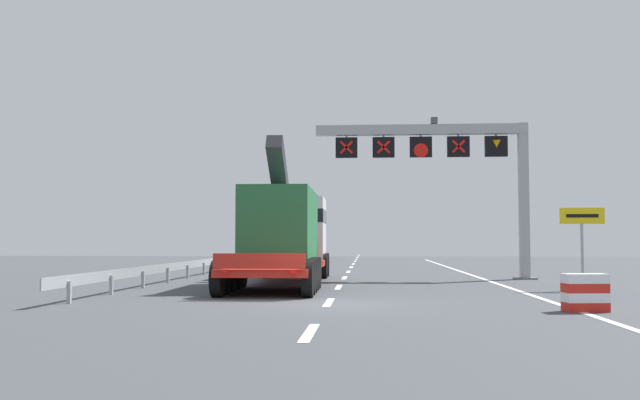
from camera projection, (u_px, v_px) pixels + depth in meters
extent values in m
plane|color=#424449|center=(324.00, 304.00, 18.85)|extent=(112.00, 112.00, 0.00)
cube|color=silver|center=(309.00, 333.00, 12.87)|extent=(0.20, 2.60, 0.01)
cube|color=silver|center=(329.00, 302.00, 19.13)|extent=(0.20, 2.60, 0.01)
cube|color=silver|center=(338.00, 287.00, 25.40)|extent=(0.20, 2.60, 0.01)
cube|color=silver|center=(344.00, 278.00, 31.66)|extent=(0.20, 2.60, 0.01)
cube|color=silver|center=(348.00, 272.00, 37.92)|extent=(0.20, 2.60, 0.01)
cube|color=silver|center=(351.00, 267.00, 44.19)|extent=(0.20, 2.60, 0.01)
cube|color=silver|center=(353.00, 264.00, 50.45)|extent=(0.20, 2.60, 0.01)
cube|color=silver|center=(355.00, 261.00, 56.71)|extent=(0.20, 2.60, 0.01)
cube|color=silver|center=(356.00, 259.00, 62.97)|extent=(0.20, 2.60, 0.01)
cube|color=silver|center=(357.00, 258.00, 69.24)|extent=(0.20, 2.60, 0.01)
cube|color=silver|center=(358.00, 256.00, 75.50)|extent=(0.20, 2.60, 0.01)
cube|color=silver|center=(359.00, 255.00, 81.76)|extent=(0.20, 2.60, 0.01)
cube|color=silver|center=(485.00, 280.00, 30.38)|extent=(0.20, 63.00, 0.01)
cube|color=#9EA0A5|center=(524.00, 201.00, 30.93)|extent=(0.40, 0.40, 6.88)
cube|color=slate|center=(525.00, 278.00, 30.74)|extent=(0.90, 0.90, 0.08)
cube|color=#9EA0A5|center=(421.00, 130.00, 31.42)|extent=(9.36, 0.44, 0.44)
cube|color=#4C4C51|center=(434.00, 121.00, 31.41)|extent=(0.28, 0.40, 0.28)
cube|color=black|center=(496.00, 146.00, 31.15)|extent=(0.98, 0.24, 0.91)
cube|color=#9EA0A5|center=(496.00, 135.00, 31.18)|extent=(0.08, 0.08, 0.16)
cone|color=orange|center=(497.00, 144.00, 31.03)|extent=(0.35, 0.35, 0.32)
cube|color=black|center=(458.00, 147.00, 31.27)|extent=(0.98, 0.24, 0.91)
cube|color=#9EA0A5|center=(458.00, 135.00, 31.29)|extent=(0.08, 0.08, 0.16)
cube|color=red|center=(459.00, 146.00, 31.14)|extent=(0.60, 0.02, 0.60)
cube|color=red|center=(459.00, 146.00, 31.14)|extent=(0.60, 0.02, 0.60)
cube|color=black|center=(421.00, 147.00, 31.38)|extent=(0.98, 0.24, 0.91)
cube|color=#9EA0A5|center=(421.00, 136.00, 31.41)|extent=(0.08, 0.08, 0.16)
cone|color=red|center=(421.00, 150.00, 31.24)|extent=(0.63, 0.02, 0.63)
cube|color=black|center=(384.00, 147.00, 31.49)|extent=(0.98, 0.24, 0.91)
cube|color=#9EA0A5|center=(383.00, 136.00, 31.52)|extent=(0.08, 0.08, 0.16)
cube|color=red|center=(384.00, 147.00, 31.36)|extent=(0.60, 0.02, 0.60)
cube|color=red|center=(384.00, 147.00, 31.36)|extent=(0.60, 0.02, 0.60)
cube|color=black|center=(347.00, 148.00, 31.61)|extent=(0.98, 0.24, 0.91)
cube|color=#9EA0A5|center=(347.00, 137.00, 31.63)|extent=(0.08, 0.08, 0.16)
cube|color=red|center=(346.00, 147.00, 31.48)|extent=(0.60, 0.02, 0.60)
cube|color=red|center=(346.00, 147.00, 31.48)|extent=(0.60, 0.02, 0.60)
cube|color=red|center=(279.00, 267.00, 25.43)|extent=(2.95, 10.44, 0.24)
cube|color=red|center=(259.00, 261.00, 20.19)|extent=(2.66, 0.12, 0.44)
cylinder|color=black|center=(218.00, 279.00, 21.01)|extent=(0.34, 1.10, 1.10)
cylinder|color=black|center=(308.00, 279.00, 20.86)|extent=(0.34, 1.10, 1.10)
cylinder|color=black|center=(224.00, 277.00, 22.06)|extent=(0.34, 1.10, 1.10)
cylinder|color=black|center=(310.00, 277.00, 21.91)|extent=(0.34, 1.10, 1.10)
cylinder|color=black|center=(230.00, 275.00, 23.10)|extent=(0.34, 1.10, 1.10)
cylinder|color=black|center=(312.00, 275.00, 22.96)|extent=(0.34, 1.10, 1.10)
cylinder|color=black|center=(236.00, 274.00, 24.15)|extent=(0.34, 1.10, 1.10)
cylinder|color=black|center=(314.00, 274.00, 24.00)|extent=(0.34, 1.10, 1.10)
cylinder|color=black|center=(241.00, 272.00, 25.20)|extent=(0.34, 1.10, 1.10)
cylinder|color=black|center=(316.00, 273.00, 25.05)|extent=(0.34, 1.10, 1.10)
cube|color=silver|center=(297.00, 232.00, 32.59)|extent=(2.62, 3.24, 3.10)
cube|color=black|center=(297.00, 217.00, 32.63)|extent=(2.65, 3.26, 0.60)
cylinder|color=black|center=(271.00, 264.00, 33.45)|extent=(0.36, 1.10, 1.10)
cylinder|color=black|center=(325.00, 265.00, 33.31)|extent=(0.36, 1.10, 1.10)
cylinder|color=black|center=(266.00, 266.00, 31.45)|extent=(0.36, 1.10, 1.10)
cylinder|color=black|center=(323.00, 266.00, 31.31)|extent=(0.36, 1.10, 1.10)
cube|color=#236638|center=(281.00, 227.00, 25.92)|extent=(2.46, 5.75, 2.70)
cube|color=#2D2D33|center=(278.00, 172.00, 25.17)|extent=(0.60, 2.95, 2.29)
cube|color=red|center=(225.00, 272.00, 20.19)|extent=(0.20, 0.06, 0.12)
cube|color=red|center=(293.00, 272.00, 20.08)|extent=(0.20, 0.06, 0.12)
cylinder|color=#9EA0A5|center=(582.00, 249.00, 24.09)|extent=(0.10, 0.10, 2.81)
cube|color=yellow|center=(582.00, 216.00, 24.10)|extent=(1.50, 0.06, 0.55)
cube|color=black|center=(582.00, 216.00, 24.06)|extent=(1.08, 0.01, 0.12)
cube|color=red|center=(585.00, 307.00, 16.71)|extent=(1.05, 0.62, 0.23)
cube|color=white|center=(585.00, 297.00, 16.72)|extent=(1.05, 0.62, 0.22)
cube|color=red|center=(585.00, 288.00, 16.74)|extent=(1.05, 0.62, 0.23)
cube|color=white|center=(585.00, 278.00, 16.75)|extent=(1.05, 0.62, 0.23)
cube|color=#999EA3|center=(177.00, 266.00, 29.75)|extent=(0.04, 24.86, 0.32)
cube|color=#999EA3|center=(69.00, 292.00, 18.89)|extent=(0.10, 0.10, 0.60)
cube|color=#999EA3|center=(111.00, 285.00, 21.99)|extent=(0.10, 0.10, 0.60)
cube|color=#999EA3|center=(143.00, 279.00, 25.09)|extent=(0.10, 0.10, 0.60)
cube|color=#999EA3|center=(168.00, 275.00, 28.18)|extent=(0.10, 0.10, 0.60)
cube|color=#999EA3|center=(188.00, 272.00, 31.28)|extent=(0.10, 0.10, 0.60)
cube|color=#999EA3|center=(204.00, 269.00, 34.37)|extent=(0.10, 0.10, 0.60)
cube|color=#999EA3|center=(218.00, 267.00, 37.47)|extent=(0.10, 0.10, 0.60)
cube|color=#999EA3|center=(229.00, 265.00, 40.56)|extent=(0.10, 0.10, 0.60)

